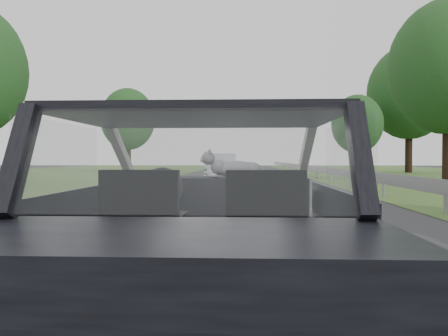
# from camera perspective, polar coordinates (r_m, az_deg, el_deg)

# --- Properties ---
(ground) EXTENTS (140.00, 140.00, 0.00)m
(ground) POSITION_cam_1_polar(r_m,az_deg,el_deg) (3.36, -2.14, -19.00)
(ground) COLOR #363638
(ground) RESTS_ON ground
(subject_car) EXTENTS (1.80, 4.00, 1.45)m
(subject_car) POSITION_cam_1_polar(r_m,az_deg,el_deg) (3.18, -2.15, -6.65)
(subject_car) COLOR black
(subject_car) RESTS_ON ground
(dashboard) EXTENTS (1.58, 0.45, 0.30)m
(dashboard) POSITION_cam_1_polar(r_m,az_deg,el_deg) (3.78, -1.36, -3.47)
(dashboard) COLOR black
(dashboard) RESTS_ON subject_car
(driver_seat) EXTENTS (0.50, 0.72, 0.42)m
(driver_seat) POSITION_cam_1_polar(r_m,az_deg,el_deg) (2.94, -10.45, -4.28)
(driver_seat) COLOR black
(driver_seat) RESTS_ON subject_car
(passenger_seat) EXTENTS (0.50, 0.72, 0.42)m
(passenger_seat) POSITION_cam_1_polar(r_m,az_deg,el_deg) (2.86, 5.39, -4.40)
(passenger_seat) COLOR black
(passenger_seat) RESTS_ON subject_car
(steering_wheel) EXTENTS (0.36, 0.36, 0.04)m
(steering_wheel) POSITION_cam_1_polar(r_m,az_deg,el_deg) (3.54, -8.18, -2.68)
(steering_wheel) COLOR black
(steering_wheel) RESTS_ON dashboard
(cat) EXTENTS (0.57, 0.25, 0.24)m
(cat) POSITION_cam_1_polar(r_m,az_deg,el_deg) (3.72, 1.71, -0.01)
(cat) COLOR gray
(cat) RESTS_ON dashboard
(guardrail) EXTENTS (0.05, 90.00, 0.32)m
(guardrail) POSITION_cam_1_polar(r_m,az_deg,el_deg) (13.76, 19.69, -1.24)
(guardrail) COLOR gray
(guardrail) RESTS_ON ground
(other_car) EXTENTS (1.77, 4.38, 1.43)m
(other_car) POSITION_cam_1_polar(r_m,az_deg,el_deg) (23.89, -0.31, 0.19)
(other_car) COLOR #B0B3BD
(other_car) RESTS_ON ground
(highway_sign) EXTENTS (0.21, 1.03, 2.57)m
(highway_sign) POSITION_cam_1_polar(r_m,az_deg,el_deg) (23.85, 18.05, 1.48)
(highway_sign) COLOR #1F632C
(highway_sign) RESTS_ON ground
(tree_2) EXTENTS (4.48, 4.48, 5.77)m
(tree_2) POSITION_cam_1_polar(r_m,az_deg,el_deg) (34.21, 16.99, 4.09)
(tree_2) COLOR #184A1A
(tree_2) RESTS_ON ground
(tree_3) EXTENTS (6.63, 6.63, 10.04)m
(tree_3) POSITION_cam_1_polar(r_m,az_deg,el_deg) (38.76, 23.02, 6.87)
(tree_3) COLOR #184A1A
(tree_3) RESTS_ON ground
(tree_6) EXTENTS (5.11, 5.11, 6.93)m
(tree_6) POSITION_cam_1_polar(r_m,az_deg,el_deg) (38.16, -12.44, 4.69)
(tree_6) COLOR #184A1A
(tree_6) RESTS_ON ground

